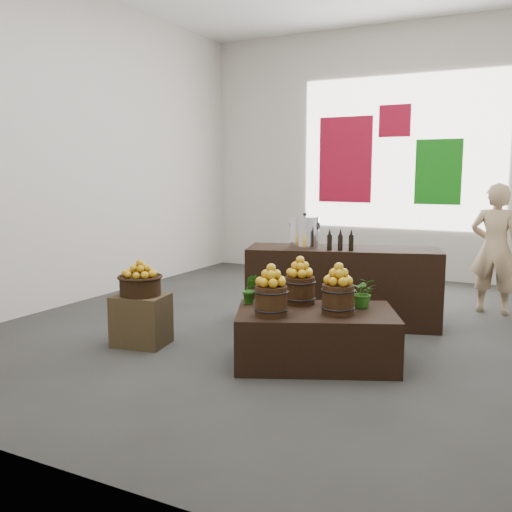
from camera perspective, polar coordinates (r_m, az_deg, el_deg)
The scene contains 22 objects.
ground at distance 6.45m, azimuth 3.72°, elevation -6.89°, with size 7.00×7.00×0.00m, color #333331.
back_wall at distance 9.54m, azimuth 12.47°, elevation 10.01°, with size 6.00×0.04×4.00m, color beige.
back_opening at distance 9.44m, azimuth 14.22°, elevation 9.97°, with size 3.20×0.02×2.40m, color white.
deco_red_left at distance 9.68m, azimuth 8.93°, elevation 9.48°, with size 0.90×0.04×1.40m, color maroon.
deco_green_right at distance 9.31m, azimuth 17.77°, elevation 8.01°, with size 0.70×0.04×1.00m, color #127612.
deco_red_upper at distance 9.49m, azimuth 13.71°, elevation 13.00°, with size 0.50×0.04×0.50m, color maroon.
crate at distance 5.77m, azimuth -11.39°, elevation -6.29°, with size 0.50×0.41×0.50m, color brown.
wicker_basket at distance 5.69m, azimuth -11.49°, elevation -2.96°, with size 0.40×0.40×0.18m, color black.
apples_in_basket at distance 5.66m, azimuth -11.55°, elevation -1.22°, with size 0.31×0.31×0.17m, color #A51D05, non-canonical shape.
display_table at distance 5.16m, azimuth 5.98°, elevation -8.04°, with size 1.39×0.86×0.48m, color black.
apple_bucket_front_left at distance 4.88m, azimuth 1.51°, elevation -4.49°, with size 0.28×0.28×0.26m, color #36200E.
apples_in_bucket_front_left at distance 4.83m, azimuth 1.52°, elevation -1.93°, with size 0.21×0.21×0.19m, color #A51D05, non-canonical shape.
apple_bucket_front_right at distance 4.98m, azimuth 8.20°, elevation -4.31°, with size 0.28×0.28×0.26m, color #36200E.
apples_in_bucket_front_right at distance 4.94m, azimuth 8.26°, elevation -1.80°, with size 0.21×0.21×0.19m, color #A51D05, non-canonical shape.
apple_bucket_rear at distance 5.32m, azimuth 4.40°, elevation -3.44°, with size 0.28×0.28×0.26m, color #36200E.
apples_in_bucket_rear at distance 5.28m, azimuth 4.43°, elevation -1.08°, with size 0.21×0.21×0.19m, color #A51D05, non-canonical shape.
herb_garnish_right at distance 5.24m, azimuth 10.68°, elevation -3.59°, with size 0.25×0.22×0.28m, color #205912.
herb_garnish_left at distance 5.30m, azimuth -0.57°, elevation -3.33°, with size 0.15×0.12×0.28m, color #205912.
counter at distance 6.48m, azimuth 8.62°, elevation -2.98°, with size 2.11×0.67×0.86m, color black.
stock_pot_left at distance 6.41m, azimuth 4.88°, elevation 2.34°, with size 0.33×0.33×0.33m, color silver.
oil_cruets at distance 6.19m, azimuth 8.70°, elevation 1.65°, with size 0.23×0.06×0.24m, color black, non-canonical shape.
shopper at distance 7.41m, azimuth 22.78°, elevation 0.68°, with size 0.57×0.38×1.57m, color tan.
Camera 1 is at (2.49, -5.70, 1.69)m, focal length 40.00 mm.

